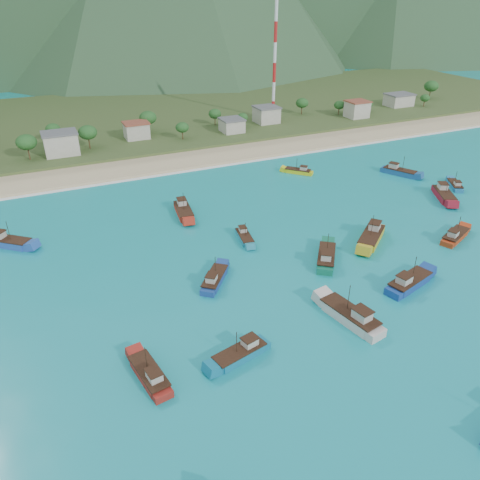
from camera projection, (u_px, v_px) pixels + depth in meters
name	position (u px, v px, depth m)	size (l,w,h in m)	color
ground	(305.00, 291.00, 86.28)	(600.00, 600.00, 0.00)	#0D8090
beach	(176.00, 162.00, 149.34)	(400.00, 18.00, 1.20)	beige
land	(132.00, 118.00, 198.04)	(400.00, 110.00, 2.40)	#385123
surf_line	(185.00, 171.00, 141.76)	(400.00, 2.50, 0.08)	white
village	(168.00, 128.00, 167.30)	(211.17, 27.51, 7.45)	beige
vegetation	(152.00, 127.00, 166.05)	(276.61, 25.02, 8.74)	#235623
radio_tower	(275.00, 63.00, 179.57)	(1.20, 1.20, 43.37)	red
boat_2	(215.00, 280.00, 88.57)	(8.16, 9.17, 5.62)	navy
boat_3	(244.00, 237.00, 103.68)	(3.66, 8.37, 4.78)	teal
boat_5	(150.00, 376.00, 66.88)	(4.38, 10.05, 5.74)	maroon
boat_6	(371.00, 237.00, 102.78)	(11.66, 10.32, 7.13)	gold
boat_11	(241.00, 354.00, 70.76)	(10.03, 5.03, 5.69)	#0F6E91
boat_12	(326.00, 258.00, 95.34)	(9.08, 10.63, 6.42)	#0E6649
boat_13	(298.00, 172.00, 139.91)	(7.58, 7.80, 4.96)	yellow
boat_15	(8.00, 243.00, 101.02)	(10.39, 9.40, 6.41)	#2653AA
boat_17	(409.00, 283.00, 87.31)	(11.62, 6.20, 6.58)	navy
boat_18	(351.00, 317.00, 78.30)	(5.77, 12.53, 7.14)	beige
boat_19	(455.00, 237.00, 103.61)	(10.08, 6.44, 5.75)	#AC3514
boat_23	(184.00, 211.00, 114.84)	(4.65, 11.28, 6.47)	#B42A19
boat_24	(444.00, 195.00, 123.47)	(8.31, 11.54, 6.69)	maroon
boat_25	(455.00, 186.00, 130.22)	(6.22, 8.30, 4.84)	#1C70A3
boat_26	(399.00, 172.00, 138.90)	(7.61, 10.77, 6.21)	#1D548F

